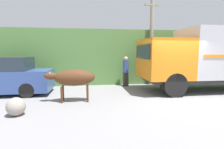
{
  "coord_description": "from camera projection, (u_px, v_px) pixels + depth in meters",
  "views": [
    {
      "loc": [
        -3.9,
        -7.0,
        2.01
      ],
      "look_at": [
        -2.83,
        0.72,
        1.01
      ],
      "focal_mm": 28.0,
      "sensor_mm": 36.0,
      "label": 1
    }
  ],
  "objects": [
    {
      "name": "roadside_rock",
      "position": [
        16.0,
        107.0,
        5.54
      ],
      "size": [
        0.59,
        0.59,
        0.59
      ],
      "color": "gray",
      "rests_on": "ground_plane"
    },
    {
      "name": "parked_suv",
      "position": [
        0.0,
        77.0,
        8.18
      ],
      "size": [
        4.7,
        1.71,
        1.78
      ],
      "rotation": [
        0.0,
        0.0,
        0.05
      ],
      "color": "#334C8C",
      "rests_on": "ground_plane"
    },
    {
      "name": "brown_cow",
      "position": [
        73.0,
        78.0,
        7.06
      ],
      "size": [
        2.01,
        0.67,
        1.32
      ],
      "rotation": [
        0.0,
        0.0,
        -0.14
      ],
      "color": "#512D19",
      "rests_on": "ground_plane"
    },
    {
      "name": "ground_plane",
      "position": [
        178.0,
        98.0,
        7.67
      ],
      "size": [
        60.0,
        60.0,
        0.0
      ],
      "primitive_type": "plane",
      "color": "gray"
    },
    {
      "name": "building_backdrop",
      "position": [
        90.0,
        58.0,
        11.88
      ],
      "size": [
        4.74,
        2.7,
        3.16
      ],
      "color": "#99ADB7",
      "rests_on": "ground_plane"
    },
    {
      "name": "hillside_embankment",
      "position": [
        138.0,
        56.0,
        13.54
      ],
      "size": [
        32.0,
        5.28,
        3.38
      ],
      "color": "#568442",
      "rests_on": "ground_plane"
    },
    {
      "name": "utility_pole",
      "position": [
        151.0,
        38.0,
        10.63
      ],
      "size": [
        0.9,
        0.23,
        5.46
      ],
      "color": "gray",
      "rests_on": "ground_plane"
    },
    {
      "name": "pedestrian_on_hill",
      "position": [
        126.0,
        70.0,
        10.36
      ],
      "size": [
        0.41,
        0.41,
        1.75
      ],
      "rotation": [
        0.0,
        0.0,
        3.38
      ],
      "color": "#38332D",
      "rests_on": "ground_plane"
    },
    {
      "name": "cargo_truck",
      "position": [
        212.0,
        57.0,
        9.03
      ],
      "size": [
        7.17,
        2.47,
        3.18
      ],
      "rotation": [
        0.0,
        0.0,
        -0.03
      ],
      "color": "#2D2D2D",
      "rests_on": "ground_plane"
    }
  ]
}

